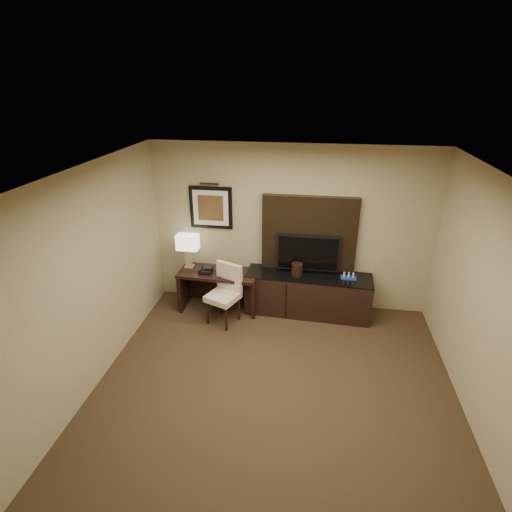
% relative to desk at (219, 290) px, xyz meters
% --- Properties ---
extents(floor, '(4.50, 5.00, 0.01)m').
position_rel_desk_xyz_m(floor, '(1.12, -2.10, -0.35)').
color(floor, '#362618').
rests_on(floor, ground).
extents(ceiling, '(4.50, 5.00, 0.01)m').
position_rel_desk_xyz_m(ceiling, '(1.12, -2.10, 2.36)').
color(ceiling, silver).
rests_on(ceiling, wall_back).
extents(wall_back, '(4.50, 0.01, 2.70)m').
position_rel_desk_xyz_m(wall_back, '(1.12, 0.40, 1.01)').
color(wall_back, tan).
rests_on(wall_back, floor).
extents(wall_left, '(0.01, 5.00, 2.70)m').
position_rel_desk_xyz_m(wall_left, '(-1.13, -2.10, 1.01)').
color(wall_left, tan).
rests_on(wall_left, floor).
extents(wall_right, '(0.01, 5.00, 2.70)m').
position_rel_desk_xyz_m(wall_right, '(3.37, -2.10, 1.01)').
color(wall_right, tan).
rests_on(wall_right, floor).
extents(desk, '(1.30, 0.60, 0.69)m').
position_rel_desk_xyz_m(desk, '(0.00, 0.00, 0.00)').
color(desk, black).
rests_on(desk, floor).
extents(credenza, '(2.03, 0.66, 0.69)m').
position_rel_desk_xyz_m(credenza, '(1.46, 0.10, 0.00)').
color(credenza, black).
rests_on(credenza, floor).
extents(tv_wall_panel, '(1.50, 0.12, 1.30)m').
position_rel_desk_xyz_m(tv_wall_panel, '(1.42, 0.34, 0.93)').
color(tv_wall_panel, black).
rests_on(tv_wall_panel, wall_back).
extents(tv, '(1.00, 0.08, 0.60)m').
position_rel_desk_xyz_m(tv, '(1.42, 0.24, 0.68)').
color(tv, black).
rests_on(tv, tv_wall_panel).
extents(artwork, '(0.70, 0.04, 0.70)m').
position_rel_desk_xyz_m(artwork, '(-0.18, 0.38, 1.31)').
color(artwork, black).
rests_on(artwork, wall_back).
extents(picture_light, '(0.04, 0.04, 0.30)m').
position_rel_desk_xyz_m(picture_light, '(-0.18, 0.34, 1.71)').
color(picture_light, '#3F2F14').
rests_on(picture_light, wall_back).
extents(desk_chair, '(0.61, 0.64, 0.93)m').
position_rel_desk_xyz_m(desk_chair, '(0.16, -0.39, 0.12)').
color(desk_chair, beige).
rests_on(desk_chair, floor).
extents(table_lamp, '(0.39, 0.27, 0.58)m').
position_rel_desk_xyz_m(table_lamp, '(-0.52, 0.11, 0.63)').
color(table_lamp, tan).
rests_on(table_lamp, desk).
extents(desk_phone, '(0.22, 0.20, 0.11)m').
position_rel_desk_xyz_m(desk_phone, '(-0.19, -0.05, 0.40)').
color(desk_phone, black).
rests_on(desk_phone, desk).
extents(blue_folder, '(0.29, 0.34, 0.02)m').
position_rel_desk_xyz_m(blue_folder, '(0.09, -0.04, 0.35)').
color(blue_folder, '#1A22AA').
rests_on(blue_folder, desk).
extents(book, '(0.16, 0.03, 0.22)m').
position_rel_desk_xyz_m(book, '(0.13, -0.04, 0.45)').
color(book, '#9E987C').
rests_on(book, desk).
extents(ice_bucket, '(0.20, 0.20, 0.20)m').
position_rel_desk_xyz_m(ice_bucket, '(1.27, 0.07, 0.45)').
color(ice_bucket, black).
rests_on(ice_bucket, credenza).
extents(minibar_tray, '(0.24, 0.15, 0.09)m').
position_rel_desk_xyz_m(minibar_tray, '(2.08, 0.08, 0.39)').
color(minibar_tray, '#1A33AF').
rests_on(minibar_tray, credenza).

